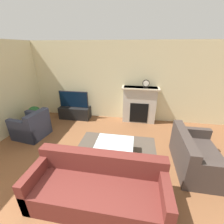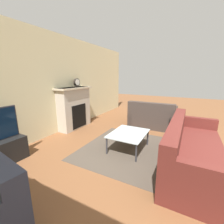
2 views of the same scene
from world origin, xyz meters
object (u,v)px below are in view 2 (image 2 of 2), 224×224
coffee_table (129,134)px  couch_loveseat (152,118)px  mantel_clock (77,83)px  couch_sectional (191,151)px

coffee_table → couch_loveseat: bearing=-2.8°
mantel_clock → couch_loveseat: bearing=-62.8°
couch_sectional → mantel_clock: mantel_clock is taller
couch_loveseat → mantel_clock: 2.61m
couch_loveseat → mantel_clock: bearing=27.2°
couch_sectional → couch_loveseat: 2.21m
couch_sectional → couch_loveseat: (1.90, 1.13, 0.00)m
couch_loveseat → mantel_clock: size_ratio=5.41×
couch_sectional → mantel_clock: (0.82, 3.24, 1.10)m
couch_loveseat → coffee_table: 1.81m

